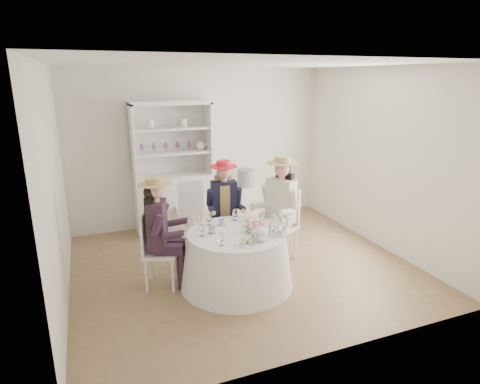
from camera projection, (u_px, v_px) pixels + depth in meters
name	position (u px, v px, depth m)	size (l,w,h in m)	color
ground	(243.00, 266.00, 5.60)	(4.50, 4.50, 0.00)	brown
ceiling	(243.00, 63.00, 4.85)	(4.50, 4.50, 0.00)	white
wall_back	(201.00, 148.00, 7.02)	(4.50, 4.50, 0.00)	silver
wall_front	(329.00, 222.00, 3.44)	(4.50, 4.50, 0.00)	silver
wall_left	(55.00, 189.00, 4.44)	(4.50, 4.50, 0.00)	silver
wall_right	(382.00, 159.00, 6.01)	(4.50, 4.50, 0.00)	silver
tea_table	(236.00, 259.00, 5.03)	(1.42, 1.42, 0.70)	white
hutch	(174.00, 185.00, 6.77)	(1.35, 0.65, 2.18)	silver
side_table	(246.00, 204.00, 7.24)	(0.43, 0.43, 0.67)	silver
hatbox	(246.00, 178.00, 7.10)	(0.30, 0.30, 0.30)	black
guest_left	(159.00, 226.00, 4.86)	(0.58, 0.54, 1.42)	silver
guest_mid	(224.00, 202.00, 5.79)	(0.52, 0.55, 1.41)	silver
guest_right	(280.00, 203.00, 5.58)	(0.64, 0.59, 1.51)	silver
spare_chair	(190.00, 208.00, 6.38)	(0.46, 0.46, 1.00)	silver
teacup_a	(212.00, 231.00, 4.89)	(0.09, 0.09, 0.07)	white
teacup_b	(222.00, 223.00, 5.15)	(0.07, 0.07, 0.07)	white
teacup_c	(249.00, 223.00, 5.13)	(0.09, 0.09, 0.07)	white
flower_bowl	(254.00, 230.00, 4.94)	(0.22, 0.22, 0.05)	white
flower_arrangement	(253.00, 224.00, 4.95)	(0.19, 0.19, 0.07)	pink
table_teapot	(260.00, 234.00, 4.67)	(0.26, 0.18, 0.19)	white
sandwich_plate	(247.00, 243.00, 4.59)	(0.28, 0.28, 0.06)	white
cupcake_stand	(278.00, 227.00, 4.86)	(0.26, 0.26, 0.25)	white
stemware_set	(236.00, 227.00, 4.91)	(0.92, 0.92, 0.15)	white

